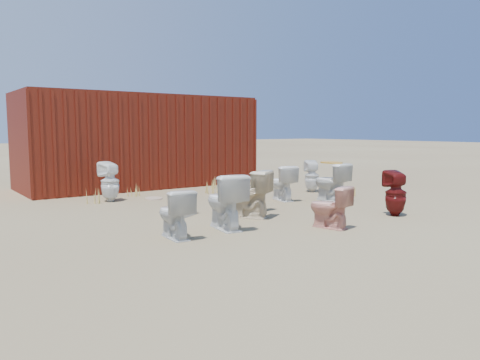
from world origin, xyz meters
TOP-DOWN VIEW (x-y plane):
  - ground at (0.00, 0.00)m, footprint 100.00×100.00m
  - shipping_container at (0.00, 5.20)m, footprint 6.00×2.40m
  - toilet_front_a at (-2.18, -0.85)m, footprint 0.44×0.71m
  - toilet_front_pink at (0.06, -1.65)m, footprint 0.51×0.71m
  - toilet_front_c at (-1.27, -0.76)m, footprint 0.62×0.90m
  - toilet_front_maroon at (1.75, -1.62)m, footprint 0.46×0.47m
  - toilet_front_e at (1.34, 0.92)m, footprint 0.59×0.81m
  - toilet_back_a at (-1.69, 2.92)m, footprint 0.47×0.48m
  - toilet_back_beige_left at (-0.44, -0.22)m, footprint 0.80×0.93m
  - toilet_back_beige_right at (0.05, 0.35)m, footprint 0.52×0.79m
  - toilet_back_yellowlid at (2.11, 0.23)m, footprint 0.47×0.80m
  - toilet_back_e at (2.82, 1.52)m, footprint 0.47×0.48m
  - yellow_lid at (2.11, 0.23)m, footprint 0.41×0.51m
  - loose_tank at (-1.22, 0.56)m, footprint 0.53×0.44m
  - loose_lid_near at (-0.80, 2.71)m, footprint 0.54×0.60m
  - loose_lid_far at (-0.20, 0.70)m, footprint 0.48×0.55m
  - weed_clump_a at (-2.14, 2.86)m, footprint 0.36×0.36m
  - weed_clump_b at (0.72, 2.69)m, footprint 0.32×0.32m
  - weed_clump_c at (1.74, 2.48)m, footprint 0.36×0.36m
  - weed_clump_d at (-0.96, 3.40)m, footprint 0.30×0.30m
  - weed_clump_e at (1.32, 3.50)m, footprint 0.34×0.34m
  - weed_clump_f at (3.00, 0.49)m, footprint 0.28×0.28m

SIDE VIEW (x-z plane):
  - ground at x=0.00m, z-range 0.00..0.00m
  - loose_lid_near at x=-0.80m, z-range 0.00..0.02m
  - loose_lid_far at x=-0.20m, z-range 0.00..0.02m
  - weed_clump_d at x=-0.96m, z-range 0.00..0.25m
  - weed_clump_f at x=3.00m, z-range 0.00..0.25m
  - weed_clump_c at x=1.74m, z-range 0.00..0.28m
  - weed_clump_b at x=0.72m, z-range 0.00..0.29m
  - weed_clump_a at x=-2.14m, z-range 0.00..0.31m
  - weed_clump_e at x=1.32m, z-range 0.00..0.33m
  - loose_tank at x=-1.22m, z-range 0.00..0.35m
  - toilet_front_pink at x=0.06m, z-range 0.00..0.66m
  - toilet_front_a at x=-2.18m, z-range 0.00..0.69m
  - toilet_front_e at x=1.34m, z-range 0.00..0.75m
  - toilet_back_beige_right at x=0.05m, z-range 0.00..0.76m
  - toilet_back_e at x=2.82m, z-range 0.00..0.77m
  - toilet_front_maroon at x=1.75m, z-range 0.00..0.80m
  - toilet_back_yellowlid at x=2.11m, z-range 0.00..0.81m
  - toilet_back_beige_left at x=-0.44m, z-range 0.00..0.82m
  - toilet_back_a at x=-1.69m, z-range 0.00..0.84m
  - toilet_front_c at x=-1.27m, z-range 0.00..0.85m
  - yellow_lid at x=2.11m, z-range 0.81..0.83m
  - shipping_container at x=0.00m, z-range 0.00..2.40m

